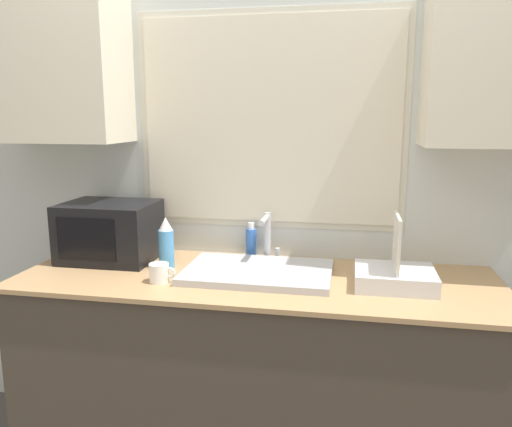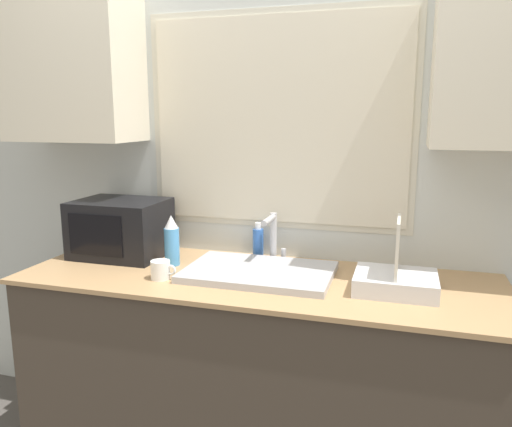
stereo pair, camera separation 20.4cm
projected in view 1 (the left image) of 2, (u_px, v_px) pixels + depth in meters
name	position (u px, v px, depth m)	size (l,w,h in m)	color
countertop	(256.00, 375.00, 2.22)	(2.04, 0.70, 0.92)	#42382D
wall_back	(269.00, 153.00, 2.34)	(6.00, 0.38, 2.60)	silver
sink_basin	(258.00, 272.00, 2.14)	(0.62, 0.41, 0.03)	#B2B2B7
faucet	(267.00, 233.00, 2.31)	(0.08, 0.18, 0.23)	#B7B7BC
microwave	(110.00, 231.00, 2.35)	(0.42, 0.33, 0.27)	black
dish_rack	(395.00, 275.00, 1.99)	(0.31, 0.26, 0.29)	silver
spray_bottle	(166.00, 243.00, 2.23)	(0.07, 0.07, 0.23)	#4C99D8
soap_bottle	(251.00, 242.00, 2.40)	(0.05, 0.05, 0.17)	blue
mug_near_sink	(159.00, 273.00, 2.05)	(0.11, 0.08, 0.08)	white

